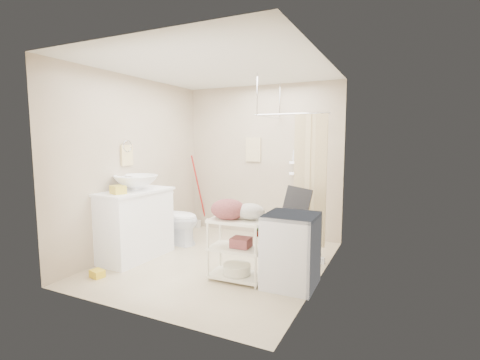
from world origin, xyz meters
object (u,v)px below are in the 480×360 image
at_px(vanity, 134,224).
at_px(laundry_rack, 237,244).
at_px(toilet, 175,218).
at_px(washing_machine, 291,250).

xyz_separation_m(vanity, laundry_rack, (1.67, -0.10, -0.04)).
bearing_deg(vanity, laundry_rack, -0.72).
height_order(toilet, laundry_rack, laundry_rack).
xyz_separation_m(vanity, toilet, (0.12, 0.82, -0.07)).
bearing_deg(toilet, vanity, 175.72).
bearing_deg(laundry_rack, washing_machine, 8.70).
relative_size(vanity, laundry_rack, 1.24).
relative_size(toilet, laundry_rack, 0.93).
distance_m(vanity, washing_machine, 2.30).
xyz_separation_m(washing_machine, laundry_rack, (-0.63, -0.12, 0.03)).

